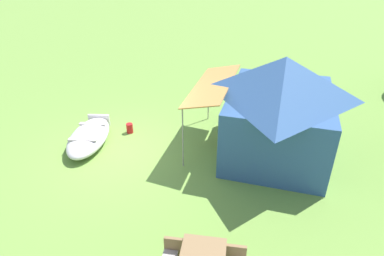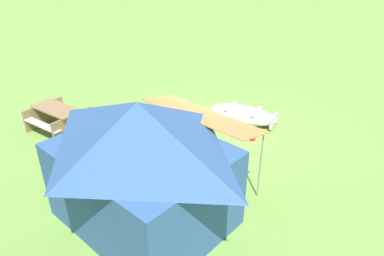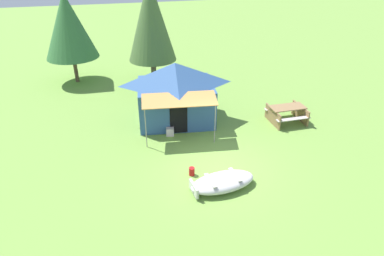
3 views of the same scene
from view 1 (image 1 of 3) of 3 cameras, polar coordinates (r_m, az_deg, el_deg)
ground_plane at (r=9.70m, az=-10.89°, el=-3.95°), size 80.00×80.00×0.00m
beached_rowboat at (r=10.21m, az=-17.34°, el=-1.41°), size 2.40×1.32×0.47m
canvas_cabin_tent at (r=9.13m, az=14.83°, el=3.73°), size 3.92×4.14×2.78m
cooler_box at (r=10.13m, az=6.79°, el=-0.86°), size 0.44×0.61×0.36m
fuel_can at (r=10.55m, az=-10.69°, el=-0.03°), size 0.26×0.26×0.31m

